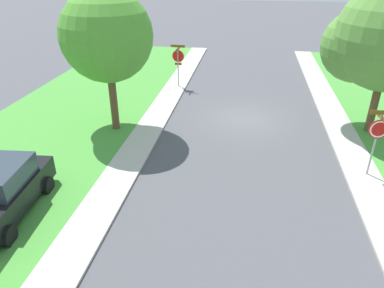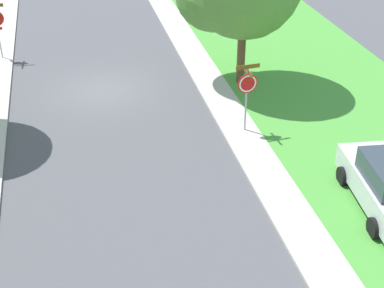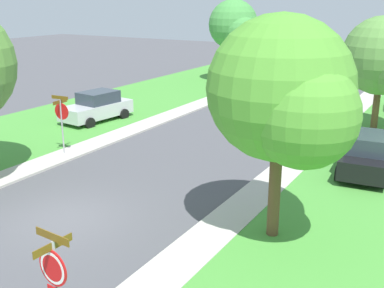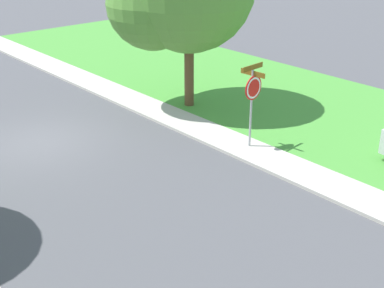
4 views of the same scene
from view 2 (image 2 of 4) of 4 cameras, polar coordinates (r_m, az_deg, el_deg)
ground_plane at (r=25.37m, az=-8.74°, el=5.32°), size 120.00×120.00×0.00m
sidewalk_west at (r=16.52m, az=12.33°, el=-10.80°), size 1.40×56.00×0.10m
stop_sign_far_corner at (r=21.06m, az=5.52°, el=5.65°), size 0.92×0.92×2.77m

